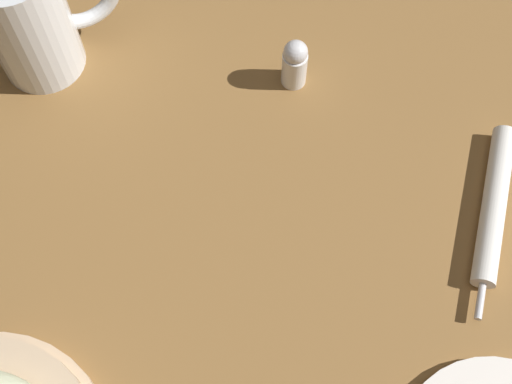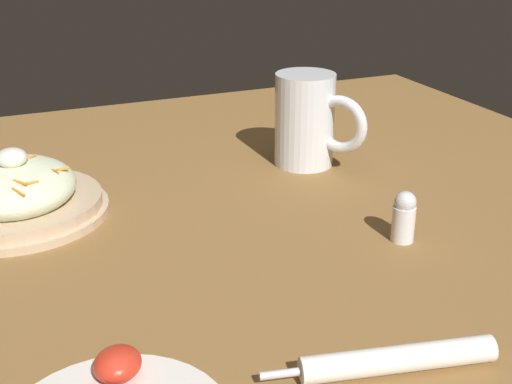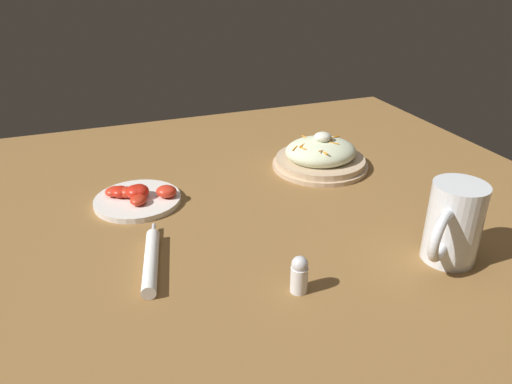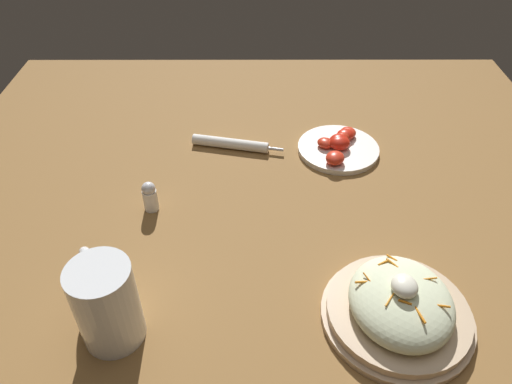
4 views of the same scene
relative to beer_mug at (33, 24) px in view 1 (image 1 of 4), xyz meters
name	(u,v)px [view 1 (image 1 of 4)]	position (x,y,z in m)	size (l,w,h in m)	color
ground_plane	(253,263)	(-0.25, 0.23, -0.06)	(1.43, 1.43, 0.00)	olive
beer_mug	(33,24)	(0.00, 0.00, 0.00)	(0.14, 0.11, 0.15)	white
napkin_roll	(494,205)	(-0.49, 0.16, -0.05)	(0.06, 0.21, 0.02)	white
salt_shaker	(295,63)	(-0.28, 0.01, -0.03)	(0.03, 0.03, 0.07)	white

